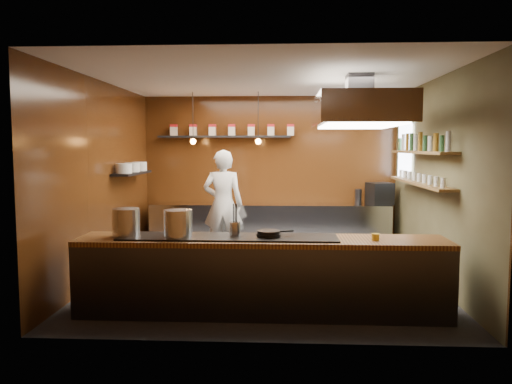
# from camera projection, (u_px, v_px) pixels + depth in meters

# --- Properties ---
(floor) EXTENTS (5.00, 5.00, 0.00)m
(floor) POSITION_uv_depth(u_px,v_px,m) (266.00, 278.00, 7.60)
(floor) COLOR black
(floor) RESTS_ON ground
(back_wall) EXTENTS (5.00, 0.00, 5.00)m
(back_wall) POSITION_uv_depth(u_px,v_px,m) (270.00, 172.00, 9.95)
(back_wall) COLOR #361A09
(back_wall) RESTS_ON ground
(left_wall) EXTENTS (0.00, 5.00, 5.00)m
(left_wall) POSITION_uv_depth(u_px,v_px,m) (102.00, 180.00, 7.60)
(left_wall) COLOR #361A09
(left_wall) RESTS_ON ground
(right_wall) EXTENTS (0.00, 5.00, 5.00)m
(right_wall) POSITION_uv_depth(u_px,v_px,m) (436.00, 181.00, 7.34)
(right_wall) COLOR #494529
(right_wall) RESTS_ON ground
(ceiling) EXTENTS (5.00, 5.00, 0.00)m
(ceiling) POSITION_uv_depth(u_px,v_px,m) (266.00, 79.00, 7.33)
(ceiling) COLOR silver
(ceiling) RESTS_ON back_wall
(window_pane) EXTENTS (0.00, 1.00, 1.00)m
(window_pane) POSITION_uv_depth(u_px,v_px,m) (405.00, 152.00, 8.99)
(window_pane) COLOR white
(window_pane) RESTS_ON right_wall
(prep_counter) EXTENTS (4.60, 0.65, 0.90)m
(prep_counter) POSITION_uv_depth(u_px,v_px,m) (270.00, 227.00, 9.72)
(prep_counter) COLOR silver
(prep_counter) RESTS_ON floor
(pass_counter) EXTENTS (4.40, 0.72, 0.94)m
(pass_counter) POSITION_uv_depth(u_px,v_px,m) (261.00, 276.00, 5.97)
(pass_counter) COLOR #38383D
(pass_counter) RESTS_ON floor
(tin_shelf) EXTENTS (2.60, 0.26, 0.04)m
(tin_shelf) POSITION_uv_depth(u_px,v_px,m) (224.00, 137.00, 9.80)
(tin_shelf) COLOR black
(tin_shelf) RESTS_ON back_wall
(plate_shelf) EXTENTS (0.30, 1.40, 0.04)m
(plate_shelf) POSITION_uv_depth(u_px,v_px,m) (132.00, 173.00, 8.58)
(plate_shelf) COLOR black
(plate_shelf) RESTS_ON left_wall
(bottle_shelf_upper) EXTENTS (0.26, 2.80, 0.04)m
(bottle_shelf_upper) POSITION_uv_depth(u_px,v_px,m) (420.00, 152.00, 7.61)
(bottle_shelf_upper) COLOR brown
(bottle_shelf_upper) RESTS_ON right_wall
(bottle_shelf_lower) EXTENTS (0.26, 2.80, 0.04)m
(bottle_shelf_lower) POSITION_uv_depth(u_px,v_px,m) (419.00, 183.00, 7.65)
(bottle_shelf_lower) COLOR brown
(bottle_shelf_lower) RESTS_ON right_wall
(extractor_hood) EXTENTS (1.20, 2.00, 0.72)m
(extractor_hood) POSITION_uv_depth(u_px,v_px,m) (359.00, 110.00, 6.91)
(extractor_hood) COLOR #38383D
(extractor_hood) RESTS_ON ceiling
(pendant_left) EXTENTS (0.10, 0.10, 0.95)m
(pendant_left) POSITION_uv_depth(u_px,v_px,m) (193.00, 139.00, 9.17)
(pendant_left) COLOR black
(pendant_left) RESTS_ON ceiling
(pendant_right) EXTENTS (0.10, 0.10, 0.95)m
(pendant_right) POSITION_uv_depth(u_px,v_px,m) (258.00, 139.00, 9.11)
(pendant_right) COLOR black
(pendant_right) RESTS_ON ceiling
(storage_tins) EXTENTS (2.43, 0.13, 0.22)m
(storage_tins) POSITION_uv_depth(u_px,v_px,m) (232.00, 130.00, 9.78)
(storage_tins) COLOR #BEAF9E
(storage_tins) RESTS_ON tin_shelf
(plate_stacks) EXTENTS (0.26, 1.16, 0.16)m
(plate_stacks) POSITION_uv_depth(u_px,v_px,m) (132.00, 167.00, 8.57)
(plate_stacks) COLOR silver
(plate_stacks) RESTS_ON plate_shelf
(bottles) EXTENTS (0.06, 2.66, 0.24)m
(bottles) POSITION_uv_depth(u_px,v_px,m) (420.00, 143.00, 7.59)
(bottles) COLOR silver
(bottles) RESTS_ON bottle_shelf_upper
(wine_glasses) EXTENTS (0.07, 2.37, 0.13)m
(wine_glasses) POSITION_uv_depth(u_px,v_px,m) (419.00, 177.00, 7.64)
(wine_glasses) COLOR silver
(wine_glasses) RESTS_ON bottle_shelf_lower
(stockpot_large) EXTENTS (0.37, 0.37, 0.32)m
(stockpot_large) POSITION_uv_depth(u_px,v_px,m) (126.00, 222.00, 6.02)
(stockpot_large) COLOR silver
(stockpot_large) RESTS_ON pass_counter
(stockpot_small) EXTENTS (0.41, 0.41, 0.32)m
(stockpot_small) POSITION_uv_depth(u_px,v_px,m) (178.00, 223.00, 5.91)
(stockpot_small) COLOR silver
(stockpot_small) RESTS_ON pass_counter
(utensil_crock) EXTENTS (0.15, 0.15, 0.16)m
(utensil_crock) POSITION_uv_depth(u_px,v_px,m) (235.00, 229.00, 6.00)
(utensil_crock) COLOR silver
(utensil_crock) RESTS_ON pass_counter
(frying_pan) EXTENTS (0.44, 0.29, 0.07)m
(frying_pan) POSITION_uv_depth(u_px,v_px,m) (269.00, 234.00, 5.92)
(frying_pan) COLOR black
(frying_pan) RESTS_ON pass_counter
(butter_jar) EXTENTS (0.10, 0.10, 0.08)m
(butter_jar) POSITION_uv_depth(u_px,v_px,m) (375.00, 237.00, 5.78)
(butter_jar) COLOR yellow
(butter_jar) RESTS_ON pass_counter
(espresso_machine) EXTENTS (0.52, 0.51, 0.42)m
(espresso_machine) POSITION_uv_depth(u_px,v_px,m) (380.00, 194.00, 9.50)
(espresso_machine) COLOR black
(espresso_machine) RESTS_ON prep_counter
(chef) EXTENTS (0.72, 0.48, 1.95)m
(chef) POSITION_uv_depth(u_px,v_px,m) (223.00, 204.00, 8.92)
(chef) COLOR silver
(chef) RESTS_ON floor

